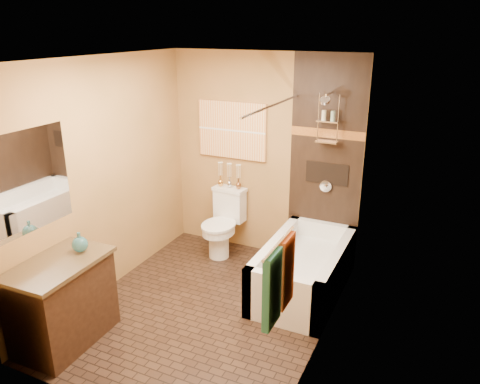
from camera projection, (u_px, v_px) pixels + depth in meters
The scene contains 23 objects.
floor at pixel (207, 308), 4.85m from camera, with size 3.00×3.00×0.00m, color black.
wall_left at pixel (104, 179), 4.91m from camera, with size 0.02×3.00×2.50m, color #AD7743.
wall_right at pixel (328, 216), 3.95m from camera, with size 0.02×3.00×2.50m, color #AD7743.
wall_back at pixel (264, 157), 5.71m from camera, with size 2.40×0.02×2.50m, color #AD7743.
wall_front at pixel (95, 264), 3.15m from camera, with size 2.40×0.02×2.50m, color #AD7743.
ceiling at pixel (200, 59), 4.01m from camera, with size 3.00×3.00×0.00m, color silver.
alcove_tile_back at pixel (325, 165), 5.39m from camera, with size 0.85×0.01×2.50m, color black.
alcove_tile_right at pixel (346, 189), 4.59m from camera, with size 0.01×1.50×2.50m, color black.
mosaic_band_back at pixel (327, 133), 5.25m from camera, with size 0.85×0.01×0.10m, color brown.
mosaic_band_right at pixel (348, 152), 4.47m from camera, with size 0.01×1.50×0.10m, color brown.
alcove_niche at pixel (327, 173), 5.41m from camera, with size 0.50×0.01×0.25m, color black.
shower_fixtures at pixel (327, 131), 5.14m from camera, with size 0.24×0.33×1.16m.
curtain_rod at pixel (274, 105), 4.65m from camera, with size 0.03×0.03×1.55m, color silver.
towel_bar at pixel (279, 243), 3.01m from camera, with size 0.02×0.02×0.55m, color silver.
towel_teal at pixel (272, 290), 2.98m from camera, with size 0.05×0.22×0.52m, color #216F63.
towel_rust at pixel (286, 271), 3.21m from camera, with size 0.05×0.22×0.52m, color #95391B.
sunset_painting at pixel (232, 130), 5.75m from camera, with size 0.90×0.04×0.70m, color orange.
vanity_mirror at pixel (23, 184), 3.97m from camera, with size 0.01×1.00×0.90m, color white.
bathtub at pixel (304, 273), 5.10m from camera, with size 0.80×1.50×0.55m.
toilet at pixel (223, 223), 5.90m from camera, with size 0.43×0.63×0.82m.
vanity at pixel (63, 302), 4.23m from camera, with size 0.59×0.94×0.81m.
teal_bottle at pixel (80, 242), 4.25m from camera, with size 0.15×0.15×0.23m, color #266A74, non-canonical shape.
bud_vases at pixel (229, 175), 5.87m from camera, with size 0.32×0.07×0.32m.
Camera 1 is at (2.08, -3.62, 2.78)m, focal length 35.00 mm.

